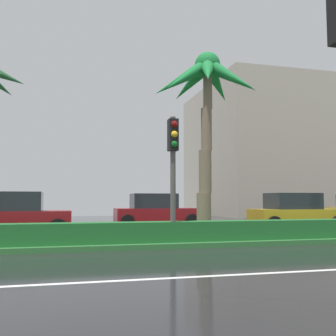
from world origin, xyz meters
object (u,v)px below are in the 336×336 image
object	(u,v)px
palm_tree_centre	(206,90)
car_in_traffic_fifth	(295,212)
car_in_traffic_third	(14,214)
car_in_traffic_fourth	(156,211)
traffic_signal_median_right	(173,155)

from	to	relation	value
palm_tree_centre	car_in_traffic_fifth	size ratio (longest dim) A/B	1.51
car_in_traffic_third	car_in_traffic_fourth	size ratio (longest dim) A/B	1.00
traffic_signal_median_right	car_in_traffic_fifth	bearing A→B (deg)	36.34
traffic_signal_median_right	car_in_traffic_fifth	distance (m)	9.54
car_in_traffic_fifth	palm_tree_centre	bearing A→B (deg)	-146.35
palm_tree_centre	car_in_traffic_third	bearing A→B (deg)	149.92
car_in_traffic_third	car_in_traffic_fifth	bearing A→B (deg)	0.01
traffic_signal_median_right	car_in_traffic_third	distance (m)	7.74
car_in_traffic_third	car_in_traffic_fifth	size ratio (longest dim) A/B	1.00
traffic_signal_median_right	car_in_traffic_fourth	xyz separation A→B (m)	(1.48, 8.96, -1.90)
palm_tree_centre	car_in_traffic_fifth	bearing A→B (deg)	33.65
palm_tree_centre	car_in_traffic_fourth	world-z (taller)	palm_tree_centre
car_in_traffic_third	traffic_signal_median_right	bearing A→B (deg)	-47.62
car_in_traffic_fourth	palm_tree_centre	bearing A→B (deg)	-88.45
car_in_traffic_fourth	car_in_traffic_fifth	world-z (taller)	same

